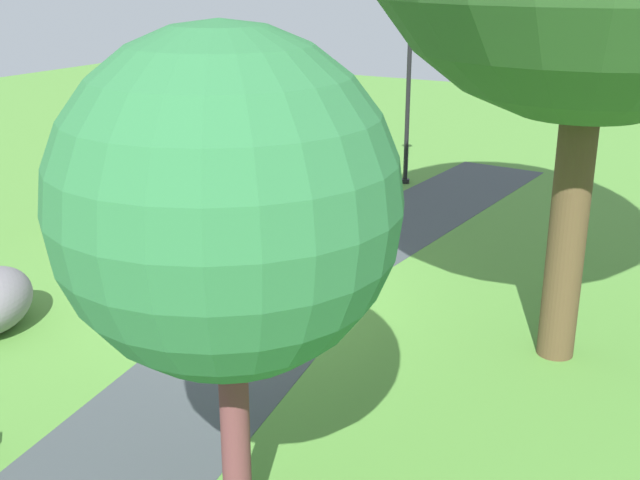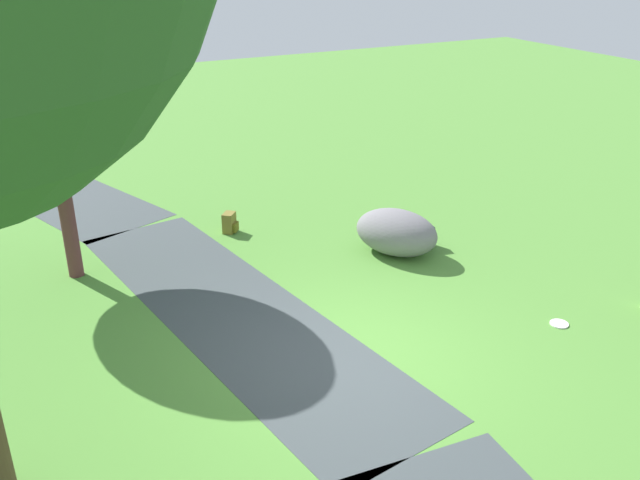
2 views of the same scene
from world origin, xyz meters
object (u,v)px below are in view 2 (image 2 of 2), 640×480
young_tree_near_path (48,99)px  spare_backpack_on_lawn (230,223)px  lawn_boulder (396,232)px  frisbee_on_grass (559,324)px  backpack_by_boulder (425,237)px

young_tree_near_path → spare_backpack_on_lawn: (0.53, -2.99, -2.84)m
young_tree_near_path → lawn_boulder: size_ratio=2.38×
lawn_boulder → spare_backpack_on_lawn: 3.30m
spare_backpack_on_lawn → frisbee_on_grass: (-5.54, -3.16, -0.18)m
spare_backpack_on_lawn → lawn_boulder: bearing=-134.4°
young_tree_near_path → backpack_by_boulder: young_tree_near_path is taller
young_tree_near_path → backpack_by_boulder: 6.87m
backpack_by_boulder → spare_backpack_on_lawn: same height
young_tree_near_path → spare_backpack_on_lawn: young_tree_near_path is taller
backpack_by_boulder → frisbee_on_grass: backpack_by_boulder is taller
lawn_boulder → backpack_by_boulder: bearing=-90.5°
lawn_boulder → frisbee_on_grass: 3.36m
frisbee_on_grass → spare_backpack_on_lawn: bearing=29.7°
spare_backpack_on_lawn → backpack_by_boulder: bearing=-127.5°
lawn_boulder → frisbee_on_grass: bearing=-166.1°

